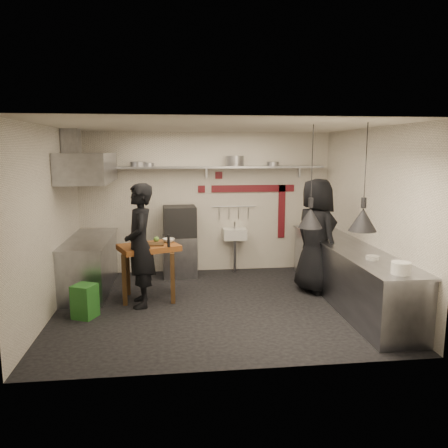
{
  "coord_description": "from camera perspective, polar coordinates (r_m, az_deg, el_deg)",
  "views": [
    {
      "loc": [
        -0.67,
        -6.63,
        2.45
      ],
      "look_at": [
        0.15,
        0.3,
        1.26
      ],
      "focal_mm": 35.0,
      "sensor_mm": 36.0,
      "label": 1
    }
  ],
  "objects": [
    {
      "name": "back_shelf",
      "position": [
        8.58,
        -2.24,
        7.43
      ],
      "size": [
        4.6,
        0.34,
        0.04
      ],
      "primitive_type": "cube",
      "color": "gray",
      "rests_on": "wall_back"
    },
    {
      "name": "wall_front",
      "position": [
        4.7,
        1.65,
        -3.27
      ],
      "size": [
        5.0,
        0.04,
        2.8
      ],
      "primitive_type": "cube",
      "color": "silver",
      "rests_on": "floor"
    },
    {
      "name": "counter_left_top",
      "position": [
        7.97,
        -17.29,
        -1.91
      ],
      "size": [
        0.76,
        2.0,
        0.03
      ],
      "primitive_type": "cube",
      "color": "gray",
      "rests_on": "counter_left"
    },
    {
      "name": "chef_left",
      "position": [
        6.96,
        -10.94,
        -2.78
      ],
      "size": [
        0.55,
        0.76,
        1.95
      ],
      "primitive_type": "imported",
      "rotation": [
        0.0,
        0.0,
        -1.45
      ],
      "color": "black",
      "rests_on": "floor"
    },
    {
      "name": "oven_door",
      "position": [
        8.22,
        -5.75,
        0.07
      ],
      "size": [
        0.46,
        0.06,
        0.46
      ],
      "primitive_type": "cube",
      "rotation": [
        0.0,
        0.0,
        0.06
      ],
      "color": "maroon",
      "rests_on": "combi_oven"
    },
    {
      "name": "oven_stand",
      "position": [
        8.62,
        -5.81,
        -4.16
      ],
      "size": [
        0.68,
        0.62,
        0.8
      ],
      "primitive_type": "cube",
      "rotation": [
        0.0,
        0.0,
        0.06
      ],
      "color": "gray",
      "rests_on": "floor"
    },
    {
      "name": "red_tile_a",
      "position": [
        8.77,
        -0.68,
        6.37
      ],
      "size": [
        0.14,
        0.02,
        0.14
      ],
      "primitive_type": "cube",
      "color": "maroon",
      "rests_on": "wall_back"
    },
    {
      "name": "heat_lamp_near",
      "position": [
        6.27,
        11.38,
        6.04
      ],
      "size": [
        0.44,
        0.44,
        1.45
      ],
      "primitive_type": null,
      "rotation": [
        0.0,
        0.0,
        0.32
      ],
      "color": "black",
      "rests_on": "ceiling"
    },
    {
      "name": "plate_stack",
      "position": [
        5.85,
        22.11,
        -5.35
      ],
      "size": [
        0.29,
        0.29,
        0.15
      ],
      "primitive_type": "cylinder",
      "rotation": [
        0.0,
        0.0,
        0.25
      ],
      "color": "silver",
      "rests_on": "counter_right_top"
    },
    {
      "name": "counter_right",
      "position": [
        7.47,
        15.83,
        -6.25
      ],
      "size": [
        0.7,
        3.8,
        0.9
      ],
      "primitive_type": "cube",
      "color": "gray",
      "rests_on": "floor"
    },
    {
      "name": "red_band_horiz",
      "position": [
        8.89,
        3.83,
        4.65
      ],
      "size": [
        1.7,
        0.02,
        0.14
      ],
      "primitive_type": "cube",
      "color": "maroon",
      "rests_on": "wall_back"
    },
    {
      "name": "shelf_bracket_right",
      "position": [
        9.08,
        9.81,
        6.78
      ],
      "size": [
        0.04,
        0.06,
        0.24
      ],
      "primitive_type": "cube",
      "color": "gray",
      "rests_on": "wall_back"
    },
    {
      "name": "wall_left",
      "position": [
        6.96,
        -21.88,
        0.26
      ],
      "size": [
        0.04,
        4.2,
        2.8
      ],
      "primitive_type": "cube",
      "color": "silver",
      "rests_on": "floor"
    },
    {
      "name": "floor",
      "position": [
        7.1,
        -0.9,
        -10.55
      ],
      "size": [
        5.0,
        5.0,
        0.0
      ],
      "primitive_type": "plane",
      "color": "black",
      "rests_on": "ground"
    },
    {
      "name": "counter_left",
      "position": [
        8.07,
        -17.12,
        -5.14
      ],
      "size": [
        0.7,
        1.9,
        0.9
      ],
      "primitive_type": "cube",
      "color": "gray",
      "rests_on": "floor"
    },
    {
      "name": "extractor_hood",
      "position": [
        7.82,
        -17.38,
        7.01
      ],
      "size": [
        0.78,
        1.6,
        0.5
      ],
      "primitive_type": "cube",
      "color": "gray",
      "rests_on": "ceiling"
    },
    {
      "name": "combi_oven",
      "position": [
        8.48,
        -5.82,
        0.36
      ],
      "size": [
        0.65,
        0.61,
        0.58
      ],
      "primitive_type": "cube",
      "rotation": [
        0.0,
        0.0,
        0.06
      ],
      "color": "black",
      "rests_on": "oven_stand"
    },
    {
      "name": "red_tile_b",
      "position": [
        8.76,
        -2.96,
        4.58
      ],
      "size": [
        0.14,
        0.02,
        0.14
      ],
      "primitive_type": "cube",
      "color": "maroon",
      "rests_on": "wall_back"
    },
    {
      "name": "pan_right",
      "position": [
        8.78,
        6.39,
        7.82
      ],
      "size": [
        0.26,
        0.26,
        0.08
      ],
      "primitive_type": "cylinder",
      "rotation": [
        0.0,
        0.0,
        -0.08
      ],
      "color": "gray",
      "rests_on": "back_shelf"
    },
    {
      "name": "prep_table",
      "position": [
        7.35,
        -9.71,
        -6.2
      ],
      "size": [
        1.09,
        0.93,
        0.92
      ],
      "primitive_type": null,
      "rotation": [
        0.0,
        0.0,
        0.37
      ],
      "color": "brown",
      "rests_on": "floor"
    },
    {
      "name": "red_band_vert",
      "position": [
        9.07,
        7.53,
        1.64
      ],
      "size": [
        0.14,
        0.02,
        1.1
      ],
      "primitive_type": "cube",
      "color": "maroon",
      "rests_on": "wall_back"
    },
    {
      "name": "steel_tray",
      "position": [
        7.41,
        -11.33,
        -2.35
      ],
      "size": [
        0.2,
        0.17,
        0.03
      ],
      "primitive_type": "cube",
      "rotation": [
        0.0,
        0.0,
        0.39
      ],
      "color": "gray",
      "rests_on": "prep_table"
    },
    {
      "name": "veg_ball",
      "position": [
        7.41,
        -8.83,
        -2.0
      ],
      "size": [
        0.11,
        0.11,
        0.1
      ],
      "primitive_type": "sphere",
      "rotation": [
        0.0,
        0.0,
        0.16
      ],
      "color": "#578531",
      "rests_on": "prep_table"
    },
    {
      "name": "counter_right_top",
      "position": [
        7.36,
        15.99,
        -2.77
      ],
      "size": [
        0.76,
        3.9,
        0.03
      ],
      "primitive_type": "cube",
      "color": "gray",
      "rests_on": "counter_right"
    },
    {
      "name": "oven_glass",
      "position": [
        8.25,
        -5.59,
        0.11
      ],
      "size": [
        0.38,
        0.04,
        0.34
      ],
      "primitive_type": "cube",
      "rotation": [
        0.0,
        0.0,
        0.06
      ],
      "color": "black",
      "rests_on": "oven_door"
    },
    {
      "name": "utensil_rail",
      "position": [
        8.85,
        1.28,
        2.3
      ],
      "size": [
        0.9,
        0.02,
        0.02
      ],
      "primitive_type": "cylinder",
      "rotation": [
        0.0,
        1.57,
        0.0
      ],
      "color": "gray",
      "rests_on": "wall_back"
    },
    {
      "name": "stock_pot",
      "position": [
        8.64,
        1.42,
        8.24
      ],
      "size": [
        0.45,
        0.45,
        0.2
      ],
      "primitive_type": "cylinder",
      "rotation": [
        0.0,
        0.0,
        -0.34
      ],
      "color": "gray",
      "rests_on": "back_shelf"
    },
    {
      "name": "bowl",
      "position": [
        7.39,
        -7.23,
        -2.13
      ],
      "size": [
        0.22,
        0.22,
        0.06
      ],
      "primitive_type": "imported",
      "rotation": [
        0.0,
        0.0,
        -0.11
      ],
      "color": "silver",
      "rests_on": "prep_table"
    },
    {
      "name": "chef_right",
      "position": [
        7.69,
        11.92,
        -1.53
      ],
      "size": [
        0.91,
        1.12,
        1.98
      ],
      "primitive_type": "imported",
      "rotation": [
        0.0,
        0.0,
        1.9
      ],
      "color": "black",
      "rests_on": "floor"
    },
    {
      "name": "pan_mid_left",
      "position": [
        8.57,
        -9.84,
        7.66
      ],
      "size": [
        0.24,
        0.24,
        0.07
      ],
      "primitive_type": "cylinder",
      "rotation": [
        0.0,
        0.0,
        -0.08
      ],
      "color": "gray",
      "rests_on": "back_shelf"
    },
    {
      "name": "small_bowl_right",
      "position": [
        6.49,
        18.82,
        -4.2
      ],
      "size": [
        0.2,
        0.2,
        0.05
      ],
      "primitive_type": "cylinder",
      "rotation": [
        0.0,
        0.0,
        0.05
      ],
      "color": "silver",
      "rests_on": "counter_right_top"
    },
    {
      "name": "hand_sink",
      "position": [
        8.79,
        1.39,
        -1.31
      ],
      "size": [
        0.46,
        0.34,
        0.22
      ],
      "primitive_type": "cube",
      "color": "silver",
      "rests_on": "wall_back"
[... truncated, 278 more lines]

